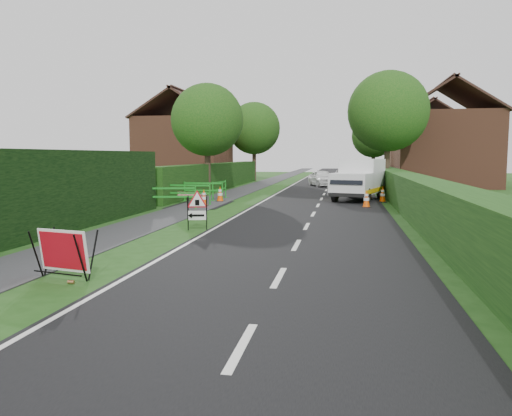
{
  "coord_description": "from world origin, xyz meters",
  "views": [
    {
      "loc": [
        3.69,
        -11.71,
        2.32
      ],
      "look_at": [
        1.14,
        2.67,
        0.79
      ],
      "focal_mm": 35.0,
      "sensor_mm": 36.0,
      "label": 1
    }
  ],
  "objects": [
    {
      "name": "tree_fe",
      "position": [
        6.4,
        38.0,
        4.22
      ],
      "size": [
        4.2,
        4.2,
        6.33
      ],
      "color": "#2D2116",
      "rests_on": "ground"
    },
    {
      "name": "tree_nw",
      "position": [
        -4.6,
        18.0,
        4.48
      ],
      "size": [
        4.4,
        4.4,
        6.7
      ],
      "color": "#2D2116",
      "rests_on": "ground"
    },
    {
      "name": "hedge_west_near",
      "position": [
        -5.0,
        0.0,
        0.0
      ],
      "size": [
        1.1,
        18.0,
        2.5
      ],
      "primitive_type": "cube",
      "color": "black",
      "rests_on": "ground"
    },
    {
      "name": "footpath",
      "position": [
        -3.0,
        35.0,
        0.01
      ],
      "size": [
        2.0,
        90.0,
        0.02
      ],
      "primitive_type": "cube",
      "color": "#2D2D30",
      "rests_on": "ground"
    },
    {
      "name": "triangle_sign",
      "position": [
        -0.82,
        3.07,
        0.74
      ],
      "size": [
        0.89,
        0.89,
        1.07
      ],
      "rotation": [
        0.0,
        0.0,
        0.26
      ],
      "color": "black",
      "rests_on": "ground"
    },
    {
      "name": "house_west",
      "position": [
        -10.0,
        30.0,
        2.9
      ],
      "size": [
        7.5,
        7.4,
        7.88
      ],
      "color": "brown",
      "rests_on": "ground"
    },
    {
      "name": "traffic_cone_1",
      "position": [
        5.59,
        13.9,
        0.39
      ],
      "size": [
        0.38,
        0.38,
        0.79
      ],
      "color": "black",
      "rests_on": "ground"
    },
    {
      "name": "redwhite_plank",
      "position": [
        -3.52,
        11.3,
        0.0
      ],
      "size": [
        1.49,
        0.22,
        0.25
      ],
      "primitive_type": "cube",
      "rotation": [
        0.0,
        0.0,
        -0.12
      ],
      "color": "red",
      "rests_on": "ground"
    },
    {
      "name": "litter_can",
      "position": [
        -1.17,
        -3.57,
        0.0
      ],
      "size": [
        0.12,
        0.07,
        0.07
      ],
      "primitive_type": "cylinder",
      "rotation": [
        0.0,
        1.57,
        0.0
      ],
      "color": "#BF7F4C",
      "rests_on": "ground"
    },
    {
      "name": "traffic_cone_0",
      "position": [
        4.68,
        11.13,
        0.39
      ],
      "size": [
        0.38,
        0.38,
        0.79
      ],
      "color": "black",
      "rests_on": "ground"
    },
    {
      "name": "hedge_west_far",
      "position": [
        -5.0,
        22.0,
        0.0
      ],
      "size": [
        1.0,
        24.0,
        1.8
      ],
      "primitive_type": "cube",
      "color": "#14380F",
      "rests_on": "ground"
    },
    {
      "name": "tree_ne",
      "position": [
        6.4,
        22.0,
        5.17
      ],
      "size": [
        5.2,
        5.2,
        7.79
      ],
      "color": "#2D2116",
      "rests_on": "ground"
    },
    {
      "name": "red_rect_sign",
      "position": [
        -1.46,
        -3.31,
        0.54
      ],
      "size": [
        1.21,
        0.88,
        0.94
      ],
      "rotation": [
        0.0,
        0.0,
        -0.21
      ],
      "color": "black",
      "rests_on": "ground"
    },
    {
      "name": "house_east_b",
      "position": [
        12.0,
        42.0,
        2.9
      ],
      "size": [
        7.5,
        7.4,
        7.88
      ],
      "color": "brown",
      "rests_on": "ground"
    },
    {
      "name": "hedge_east",
      "position": [
        6.5,
        16.0,
        0.0
      ],
      "size": [
        1.2,
        50.0,
        1.5
      ],
      "primitive_type": "cube",
      "color": "#14380F",
      "rests_on": "ground"
    },
    {
      "name": "traffic_cone_3",
      "position": [
        -2.69,
        10.46,
        0.39
      ],
      "size": [
        0.38,
        0.38,
        0.79
      ],
      "color": "black",
      "rests_on": "ground"
    },
    {
      "name": "tree_fw",
      "position": [
        -4.6,
        34.0,
        4.83
      ],
      "size": [
        4.8,
        4.8,
        7.24
      ],
      "color": "#2D2116",
      "rests_on": "ground"
    },
    {
      "name": "ped_barrier_1",
      "position": [
        -3.56,
        11.01,
        0.63
      ],
      "size": [
        2.07,
        0.4,
        1.0
      ],
      "rotation": [
        0.0,
        0.0,
        0.03
      ],
      "color": "#18851E",
      "rests_on": "ground"
    },
    {
      "name": "ped_barrier_0",
      "position": [
        -3.64,
        8.85,
        0.63
      ],
      "size": [
        2.08,
        0.86,
        1.0
      ],
      "rotation": [
        0.0,
        0.0,
        0.26
      ],
      "color": "#18851E",
      "rests_on": "ground"
    },
    {
      "name": "house_east_a",
      "position": [
        11.0,
        28.0,
        2.9
      ],
      "size": [
        7.5,
        7.4,
        7.88
      ],
      "color": "brown",
      "rests_on": "ground"
    },
    {
      "name": "ped_barrier_2",
      "position": [
        -3.41,
        12.88,
        0.63
      ],
      "size": [
        2.07,
        0.39,
        1.0
      ],
      "rotation": [
        0.0,
        0.0,
        0.02
      ],
      "color": "#18851E",
      "rests_on": "ground"
    },
    {
      "name": "traffic_cone_4",
      "position": [
        -2.51,
        12.8,
        0.39
      ],
      "size": [
        0.38,
        0.38,
        0.79
      ],
      "color": "black",
      "rests_on": "ground"
    },
    {
      "name": "ped_barrier_3",
      "position": [
        -2.83,
        13.9,
        0.63
      ],
      "size": [
        0.54,
        2.08,
        1.0
      ],
      "rotation": [
        0.0,
        0.0,
        1.48
      ],
      "color": "#18851E",
      "rests_on": "ground"
    },
    {
      "name": "works_van",
      "position": [
        4.46,
        15.0,
        1.14
      ],
      "size": [
        3.01,
        5.0,
        2.14
      ],
      "rotation": [
        0.0,
        0.0,
        -0.27
      ],
      "color": "silver",
      "rests_on": "ground"
    },
    {
      "name": "ground",
      "position": [
        0.0,
        0.0,
        0.0
      ],
      "size": [
        120.0,
        120.0,
        0.0
      ],
      "primitive_type": "plane",
      "color": "#1C4413",
      "rests_on": "ground"
    },
    {
      "name": "traffic_cone_2",
      "position": [
        4.99,
        15.37,
        0.39
      ],
      "size": [
        0.38,
        0.38,
        0.79
      ],
      "color": "black",
      "rests_on": "ground"
    },
    {
      "name": "hatchback_car",
      "position": [
        2.02,
        26.43,
        0.62
      ],
      "size": [
        2.55,
        3.94,
        1.25
      ],
      "primitive_type": "imported",
      "rotation": [
        0.0,
        0.0,
        0.32
      ],
      "color": "white",
      "rests_on": "ground"
    },
    {
      "name": "road_surface",
      "position": [
        2.5,
        35.0,
        0.0
      ],
      "size": [
        6.0,
        90.0,
        0.02
      ],
      "primitive_type": "cube",
      "color": "black",
      "rests_on": "ground"
    }
  ]
}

